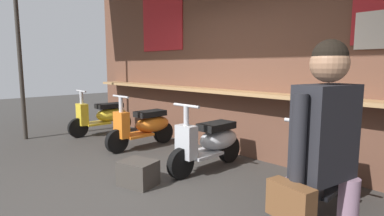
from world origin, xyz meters
The scene contains 8 objects.
ground_plane centered at (0.00, 0.00, 0.00)m, with size 25.34×25.34×0.00m, color #383533.
market_stall_facade centered at (0.00, 1.85, 2.07)m, with size 9.05×2.57×3.74m.
scooter_yellow centered at (-3.17, 1.08, 0.39)m, with size 0.46×1.40×0.97m.
scooter_orange centered at (-1.65, 1.08, 0.39)m, with size 0.46×1.40×0.97m.
scooter_silver centered at (-0.03, 1.08, 0.39)m, with size 0.46×1.40×0.97m.
scooter_black centered at (1.60, 1.08, 0.39)m, with size 0.47×1.40×0.97m.
shopper_with_handbag centered at (2.14, -0.29, 0.97)m, with size 0.34×0.65×1.61m.
merchandise_crate centered at (-0.21, -0.03, 0.15)m, with size 0.43×0.34×0.30m, color #3D3833.
Camera 1 is at (2.87, -2.04, 1.46)m, focal length 28.63 mm.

